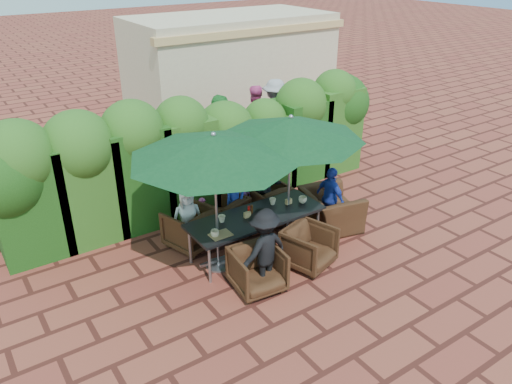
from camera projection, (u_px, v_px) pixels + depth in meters
ground at (269, 251)px, 9.12m from camera, size 80.00×80.00×0.00m
dining_table at (256, 219)px, 8.80m from camera, size 2.49×0.90×0.75m
umbrella_left at (214, 147)px, 7.72m from camera, size 2.75×2.75×2.46m
umbrella_right at (291, 129)px, 8.50m from camera, size 2.58×2.58×2.46m
chair_far_left at (191, 226)px, 9.11m from camera, size 0.99×0.95×0.82m
chair_far_mid at (224, 212)px, 9.64m from camera, size 0.93×0.90×0.77m
chair_far_right at (268, 199)px, 10.12m from camera, size 0.79×0.74×0.78m
chair_near_left at (257, 268)px, 7.95m from camera, size 0.84×0.80×0.79m
chair_near_right at (309, 245)px, 8.55m from camera, size 0.95×0.92×0.79m
chair_end_right at (331, 204)px, 9.73m from camera, size 0.96×1.26×0.98m
adult_far_left at (188, 217)px, 9.07m from camera, size 0.63×0.47×1.14m
adult_far_mid at (235, 203)px, 9.54m from camera, size 0.46×0.39×1.18m
adult_far_right at (268, 188)px, 9.94m from camera, size 0.68×0.46×1.34m
adult_near_left at (264, 249)px, 7.88m from camera, size 0.95×0.54×1.41m
adult_end_right at (330, 198)px, 9.65m from camera, size 0.38×0.74×1.26m
child_left at (203, 216)px, 9.56m from camera, size 0.32×0.28×0.74m
child_right at (245, 202)px, 9.96m from camera, size 0.30×0.25×0.83m
pedestrian_a at (220, 128)px, 12.65m from camera, size 1.70×0.90×1.73m
pedestrian_b at (254, 119)px, 13.22m from camera, size 0.86×0.53×1.78m
pedestrian_c at (275, 114)px, 13.41m from camera, size 1.32×1.09×1.89m
cup_a at (215, 233)px, 8.12m from camera, size 0.14×0.14×0.11m
cup_b at (222, 219)px, 8.54m from camera, size 0.13×0.13×0.12m
cup_c at (268, 216)px, 8.62m from camera, size 0.16×0.16×0.13m
cup_d at (273, 201)px, 9.13m from camera, size 0.13×0.13×0.12m
cup_e at (303, 200)px, 9.18m from camera, size 0.15×0.15×0.12m
ketchup_bottle at (249, 210)px, 8.76m from camera, size 0.04×0.04×0.17m
sauce_bottle at (252, 209)px, 8.80m from camera, size 0.04×0.04×0.17m
serving_tray at (221, 235)px, 8.17m from camera, size 0.35×0.25×0.02m
number_block_left at (247, 215)px, 8.69m from camera, size 0.12×0.06×0.10m
number_block_right at (289, 201)px, 9.15m from camera, size 0.12×0.06×0.10m
hedge_wall at (191, 146)px, 10.07m from camera, size 9.10×1.60×2.53m
building at (231, 69)px, 15.36m from camera, size 6.20×3.08×3.20m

